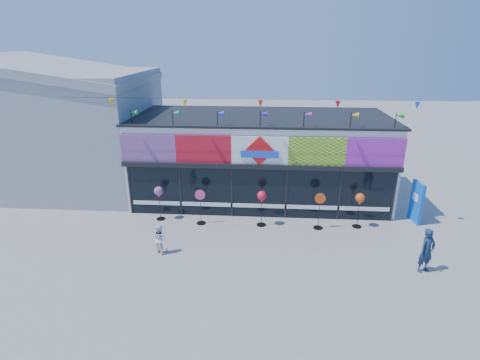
# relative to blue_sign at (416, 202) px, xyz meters

# --- Properties ---
(ground) EXTENTS (80.00, 80.00, 0.00)m
(ground) POSITION_rel_blue_sign_xyz_m (-6.82, -3.45, -0.91)
(ground) COLOR gray
(ground) RESTS_ON ground
(kite_shop) EXTENTS (16.00, 5.70, 5.31)m
(kite_shop) POSITION_rel_blue_sign_xyz_m (-6.82, 2.49, 1.14)
(kite_shop) COLOR silver
(kite_shop) RESTS_ON ground
(neighbour_building) EXTENTS (8.18, 7.20, 6.87)m
(neighbour_building) POSITION_rel_blue_sign_xyz_m (-16.82, 3.55, 2.29)
(neighbour_building) COLOR #95979A
(neighbour_building) RESTS_ON ground
(blue_sign) EXTENTS (0.25, 0.91, 1.81)m
(blue_sign) POSITION_rel_blue_sign_xyz_m (0.00, 0.00, 0.00)
(blue_sign) COLOR blue
(blue_sign) RESTS_ON ground
(spinner_0) EXTENTS (0.39, 0.39, 1.55)m
(spinner_0) POSITION_rel_blue_sign_xyz_m (-11.14, -0.58, 0.33)
(spinner_0) COLOR black
(spinner_0) RESTS_ON ground
(spinner_1) EXTENTS (0.44, 0.40, 1.56)m
(spinner_1) POSITION_rel_blue_sign_xyz_m (-9.28, -0.88, -0.08)
(spinner_1) COLOR black
(spinner_1) RESTS_ON ground
(spinner_2) EXTENTS (0.40, 0.40, 1.58)m
(spinner_2) POSITION_rel_blue_sign_xyz_m (-6.67, -0.85, 0.35)
(spinner_2) COLOR black
(spinner_2) RESTS_ON ground
(spinner_3) EXTENTS (0.44, 0.40, 1.58)m
(spinner_3) POSITION_rel_blue_sign_xyz_m (-4.27, -0.97, -0.07)
(spinner_3) COLOR black
(spinner_3) RESTS_ON ground
(spinner_4) EXTENTS (0.39, 0.39, 1.54)m
(spinner_4) POSITION_rel_blue_sign_xyz_m (-2.61, -0.73, 0.32)
(spinner_4) COLOR black
(spinner_4) RESTS_ON ground
(adult_man) EXTENTS (0.69, 0.59, 1.59)m
(adult_man) POSITION_rel_blue_sign_xyz_m (-1.05, -3.89, -0.11)
(adult_man) COLOR #162945
(adult_man) RESTS_ON ground
(child) EXTENTS (0.63, 0.58, 1.14)m
(child) POSITION_rel_blue_sign_xyz_m (-10.39, -3.31, -0.34)
(child) COLOR white
(child) RESTS_ON ground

